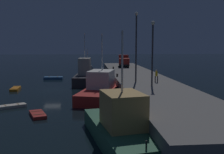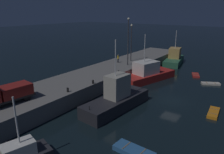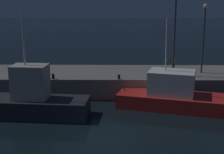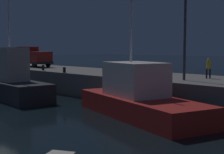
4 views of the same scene
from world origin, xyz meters
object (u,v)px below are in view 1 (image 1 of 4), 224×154
object	(u,v)px
fishing_trawler_red	(85,76)
rowboat_blue_far	(53,78)
dinghy_orange_near	(15,89)
bollard_west	(117,75)
fishing_boat_blue	(121,126)
lamp_post_west	(136,42)
fishing_boat_white	(89,71)
dockworker	(156,75)
dinghy_red_small	(12,106)
bollard_east	(113,68)
utility_truck	(124,61)
fishing_boat_orange	(100,89)
bollard_central	(113,71)
rowboat_white_mid	(38,114)
lamp_post_east	(152,48)

from	to	relation	value
fishing_trawler_red	rowboat_blue_far	xyz separation A→B (m)	(-6.79, -6.60, -1.16)
dinghy_orange_near	bollard_west	xyz separation A→B (m)	(2.13, 15.80, 2.23)
fishing_boat_blue	bollard_west	xyz separation A→B (m)	(-21.18, 1.99, 1.17)
dinghy_orange_near	lamp_post_west	distance (m)	20.61
fishing_boat_white	dockworker	size ratio (longest dim) A/B	4.83
dinghy_red_small	bollard_west	size ratio (longest dim) A/B	7.02
dockworker	lamp_post_west	bearing A→B (deg)	-101.22
lamp_post_west	bollard_east	world-z (taller)	lamp_post_west
fishing_boat_white	dockworker	distance (m)	30.33
utility_truck	fishing_boat_white	bearing A→B (deg)	-119.50
fishing_boat_orange	utility_truck	distance (m)	24.40
fishing_boat_white	bollard_east	size ratio (longest dim) A/B	13.65
fishing_boat_white	bollard_central	distance (m)	16.48
dinghy_red_small	fishing_boat_orange	bearing A→B (deg)	113.14
fishing_trawler_red	bollard_central	xyz separation A→B (m)	(1.19, 5.02, 1.04)
fishing_boat_white	lamp_post_west	xyz separation A→B (m)	(28.39, 6.23, 6.62)
utility_truck	fishing_trawler_red	bearing A→B (deg)	-39.78
fishing_boat_white	fishing_trawler_red	bearing A→B (deg)	-2.52
dinghy_orange_near	rowboat_white_mid	bearing A→B (deg)	22.54
fishing_boat_orange	bollard_east	size ratio (longest dim) A/B	20.57
fishing_boat_orange	dinghy_orange_near	world-z (taller)	fishing_boat_orange
utility_truck	bollard_west	size ratio (longest dim) A/B	13.93
fishing_boat_orange	bollard_central	xyz separation A→B (m)	(-12.13, 2.75, 1.16)
utility_truck	bollard_central	world-z (taller)	utility_truck
dinghy_orange_near	bollard_east	world-z (taller)	bollard_east
rowboat_blue_far	bollard_west	world-z (taller)	bollard_west
dinghy_red_small	utility_truck	xyz separation A→B (m)	(-27.82, 16.33, 3.31)
rowboat_white_mid	rowboat_blue_far	size ratio (longest dim) A/B	0.82
dinghy_orange_near	utility_truck	world-z (taller)	utility_truck
utility_truck	dockworker	distance (m)	24.50
fishing_trawler_red	bollard_west	distance (m)	9.49
dinghy_red_small	lamp_post_west	distance (m)	16.84
fishing_boat_blue	bollard_central	bearing A→B (deg)	176.00
dinghy_red_small	utility_truck	size ratio (longest dim) A/B	0.50
fishing_trawler_red	fishing_boat_white	world-z (taller)	fishing_trawler_red
fishing_boat_orange	lamp_post_east	xyz separation A→B (m)	(3.86, 5.91, 5.32)
dinghy_red_small	rowboat_blue_far	bearing A→B (deg)	177.05
lamp_post_west	dinghy_orange_near	bearing A→B (deg)	-114.29
bollard_central	lamp_post_east	bearing A→B (deg)	11.19
fishing_boat_orange	rowboat_blue_far	distance (m)	22.00
dinghy_red_small	utility_truck	world-z (taller)	utility_truck
bollard_west	dockworker	bearing A→B (deg)	34.91
lamp_post_west	utility_truck	bearing A→B (deg)	176.18
fishing_boat_blue	lamp_post_west	xyz separation A→B (m)	(-15.36, 3.81, 6.10)
fishing_boat_blue	bollard_central	xyz separation A→B (m)	(-27.95, 1.96, 1.20)
dinghy_orange_near	rowboat_white_mid	distance (m)	16.89
dinghy_orange_near	bollard_central	xyz separation A→B (m)	(-4.65, 15.76, 2.26)
fishing_boat_white	bollard_west	size ratio (longest dim) A/B	17.17
lamp_post_east	bollard_west	distance (m)	10.60
utility_truck	bollard_central	xyz separation A→B (m)	(11.37, -3.45, -1.02)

